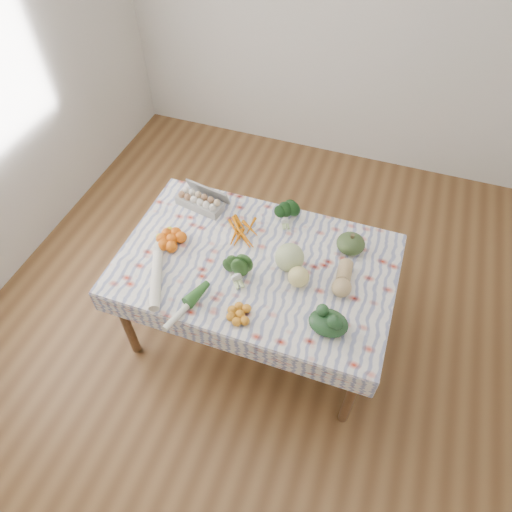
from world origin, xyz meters
TOP-DOWN VIEW (x-y plane):
  - ground at (0.00, 0.00)m, footprint 4.50×4.50m
  - wall_back at (0.00, 2.25)m, footprint 4.00×0.04m
  - dining_table at (0.00, 0.00)m, footprint 1.60×1.00m
  - tablecloth at (0.00, 0.00)m, footprint 1.66×1.06m
  - egg_carton at (-0.51, 0.33)m, footprint 0.34×0.19m
  - carrot_bunch at (-0.18, 0.19)m, footprint 0.27×0.26m
  - kale_bunch at (0.06, 0.40)m, footprint 0.17×0.16m
  - kabocha_squash at (0.51, 0.29)m, footprint 0.18×0.18m
  - cabbage at (0.20, 0.03)m, footprint 0.20×0.20m
  - butternut_squash at (0.53, 0.01)m, footprint 0.13×0.25m
  - orange_cluster at (-0.54, -0.03)m, footprint 0.28×0.28m
  - broccoli at (-0.09, -0.14)m, footprint 0.22×0.22m
  - mandarin_cluster at (0.05, -0.39)m, footprint 0.21×0.21m
  - grapefruit at (0.28, -0.07)m, footprint 0.16×0.16m
  - spinach_bag at (0.52, -0.30)m, footprint 0.26×0.24m
  - daikon at (-0.49, -0.34)m, footprint 0.23×0.42m
  - leek at (-0.25, -0.44)m, footprint 0.14×0.35m

SIDE VIEW (x-z plane):
  - ground at x=0.00m, z-range 0.00..0.00m
  - dining_table at x=0.00m, z-range 0.30..1.05m
  - tablecloth at x=0.00m, z-range 0.75..0.76m
  - leek at x=-0.25m, z-range 0.76..0.80m
  - carrot_bunch at x=-0.18m, z-range 0.76..0.80m
  - mandarin_cluster at x=0.05m, z-range 0.76..0.82m
  - daikon at x=-0.49m, z-range 0.76..0.82m
  - orange_cluster at x=-0.54m, z-range 0.76..0.84m
  - egg_carton at x=-0.51m, z-range 0.76..0.85m
  - spinach_bag at x=0.52m, z-range 0.76..0.86m
  - butternut_squash at x=0.53m, z-range 0.76..0.87m
  - kabocha_squash at x=0.51m, z-range 0.76..0.88m
  - broccoli at x=-0.09m, z-range 0.76..0.88m
  - kale_bunch at x=0.06m, z-range 0.76..0.88m
  - grapefruit at x=0.28m, z-range 0.76..0.89m
  - cabbage at x=0.20m, z-range 0.76..0.93m
  - wall_back at x=0.00m, z-range 0.00..2.80m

